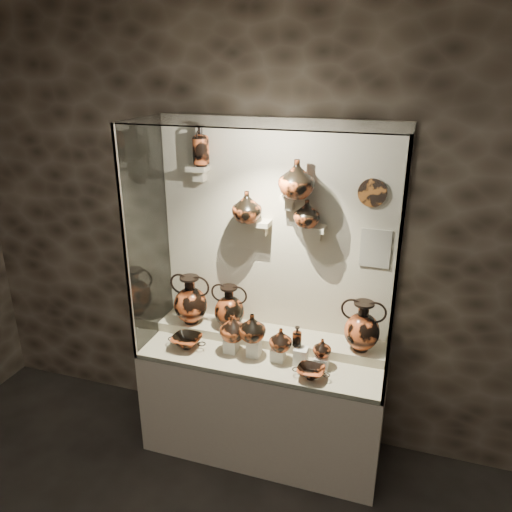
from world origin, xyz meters
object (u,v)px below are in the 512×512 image
(jug_a, at_px, (233,327))
(ovoid_vase_b, at_px, (297,179))
(jug_c, at_px, (281,339))
(jug_e, at_px, (322,347))
(ovoid_vase_c, at_px, (307,213))
(amphora_mid, at_px, (229,307))
(amphora_right, at_px, (362,326))
(ovoid_vase_a, at_px, (247,207))
(lekythos_tall, at_px, (201,143))
(kylix_left, at_px, (187,341))
(kylix_right, at_px, (311,372))
(jug_b, at_px, (252,327))
(amphora_left, at_px, (191,299))
(lekythos_small, at_px, (297,335))

(jug_a, xyz_separation_m, ovoid_vase_b, (0.36, 0.23, 1.01))
(jug_c, height_order, jug_e, jug_c)
(ovoid_vase_c, bearing_deg, amphora_mid, -167.61)
(amphora_right, relative_size, ovoid_vase_a, 1.69)
(ovoid_vase_b, bearing_deg, lekythos_tall, 173.71)
(kylix_left, bearing_deg, kylix_right, 2.58)
(amphora_mid, relative_size, jug_a, 1.71)
(ovoid_vase_c, bearing_deg, jug_b, -129.43)
(amphora_left, relative_size, kylix_left, 1.37)
(jug_e, bearing_deg, jug_a, -157.52)
(ovoid_vase_a, height_order, ovoid_vase_c, ovoid_vase_a)
(amphora_left, relative_size, jug_c, 2.32)
(jug_b, relative_size, lekythos_tall, 0.63)
(amphora_left, distance_m, kylix_left, 0.33)
(amphora_mid, relative_size, ovoid_vase_c, 1.81)
(kylix_left, relative_size, kylix_right, 1.18)
(amphora_right, xyz_separation_m, ovoid_vase_c, (-0.42, 0.06, 0.73))
(jug_b, distance_m, kylix_right, 0.49)
(jug_c, xyz_separation_m, jug_e, (0.28, 0.03, -0.03))
(amphora_right, xyz_separation_m, jug_e, (-0.23, -0.18, -0.11))
(ovoid_vase_b, bearing_deg, amphora_right, -4.65)
(jug_c, bearing_deg, jug_b, -169.90)
(ovoid_vase_b, bearing_deg, jug_c, -96.38)
(lekythos_small, bearing_deg, jug_b, 161.33)
(jug_a, height_order, kylix_left, jug_a)
(amphora_mid, bearing_deg, ovoid_vase_c, -9.65)
(jug_c, relative_size, ovoid_vase_c, 0.89)
(jug_c, height_order, ovoid_vase_b, ovoid_vase_b)
(jug_a, relative_size, ovoid_vase_a, 0.91)
(kylix_right, bearing_deg, kylix_left, 173.14)
(ovoid_vase_c, bearing_deg, ovoid_vase_b, -148.22)
(lekythos_small, xyz_separation_m, ovoid_vase_a, (-0.43, 0.22, 0.79))
(lekythos_tall, bearing_deg, amphora_left, -118.97)
(lekythos_tall, distance_m, ovoid_vase_b, 0.70)
(amphora_mid, relative_size, kylix_right, 1.42)
(amphora_left, bearing_deg, kylix_right, -43.51)
(jug_a, bearing_deg, amphora_right, -11.09)
(kylix_right, bearing_deg, jug_c, 150.56)
(jug_b, bearing_deg, ovoid_vase_c, 39.49)
(amphora_right, xyz_separation_m, jug_c, (-0.51, -0.21, -0.08))
(kylix_left, xyz_separation_m, lekythos_tall, (0.02, 0.33, 1.34))
(jug_a, height_order, ovoid_vase_a, ovoid_vase_a)
(kylix_right, bearing_deg, amphora_right, 49.98)
(jug_b, distance_m, kylix_left, 0.51)
(jug_e, relative_size, ovoid_vase_a, 0.60)
(ovoid_vase_b, bearing_deg, lekythos_small, -69.49)
(jug_e, height_order, kylix_right, jug_e)
(amphora_right, relative_size, ovoid_vase_b, 1.46)
(ovoid_vase_a, bearing_deg, kylix_right, -20.96)
(amphora_left, bearing_deg, jug_e, -34.67)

